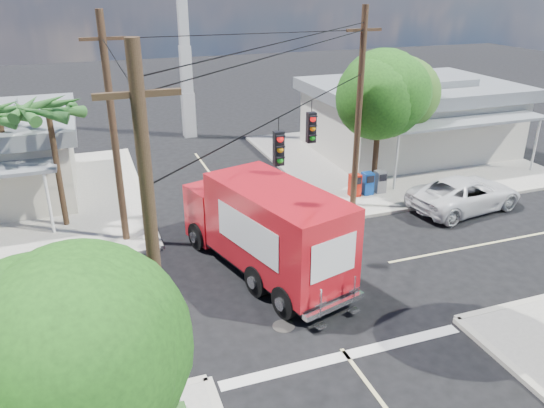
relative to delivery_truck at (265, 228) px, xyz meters
name	(u,v)px	position (x,y,z in m)	size (l,w,h in m)	color
ground	(291,281)	(0.63, -0.99, -1.76)	(120.00, 120.00, 0.00)	black
sidewalk_ne	(393,158)	(11.51, 9.89, -1.69)	(14.12, 14.12, 0.14)	gray
road_markings	(307,303)	(0.63, -2.47, -1.76)	(32.00, 32.00, 0.01)	beige
building_ne	(410,115)	(13.13, 10.97, 0.56)	(11.80, 10.20, 4.50)	beige
radio_tower	(185,51)	(1.13, 19.01, 3.88)	(0.80, 0.80, 17.00)	silver
tree_sw_front	(64,358)	(-6.36, -8.54, 2.57)	(3.88, 3.78, 6.03)	#422D1C
tree_ne_front	(381,97)	(7.84, 5.76, 3.01)	(4.21, 4.14, 6.66)	#422D1C
tree_ne_back	(401,97)	(10.44, 7.96, 2.43)	(3.77, 3.66, 5.82)	#422D1C
palm_nw_front	(48,113)	(-6.87, 6.51, 3.28)	(3.01, 3.08, 5.59)	#422D1C
utility_poles	(232,147)	(-0.96, 0.61, 2.91)	(12.00, 10.68, 9.00)	#473321
vending_boxes	(367,183)	(7.13, 5.21, -1.07)	(1.90, 0.50, 1.10)	#B81708
delivery_truck	(265,228)	(0.00, 0.00, 0.00)	(4.45, 8.34, 3.47)	black
parked_car	(465,194)	(10.62, 2.29, -0.99)	(2.57, 5.58, 1.55)	silver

